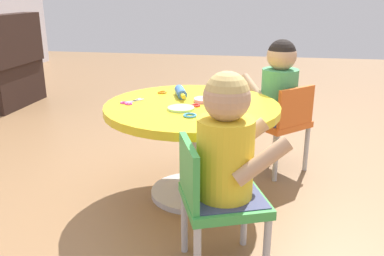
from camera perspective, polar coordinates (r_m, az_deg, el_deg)
The scene contains 14 objects.
ground_plane at distance 2.26m, azimuth -0.00°, elevation -9.19°, with size 10.00×10.00×0.00m, color olive.
craft_table at distance 2.11m, azimuth -0.00°, elevation 0.13°, with size 0.88×0.88×0.51m.
child_chair_left at distance 1.57m, azimuth 3.22°, elevation -9.77°, with size 0.39×0.39×0.54m.
seated_child_left at distance 1.49m, azimuth 4.86°, elevation -1.93°, with size 0.37×0.42×0.51m.
child_chair_right at distance 2.50m, azimuth 12.28°, elevation 0.75°, with size 0.42×0.42×0.54m.
seated_child_right at distance 2.47m, azimuth 11.96°, elevation 5.99°, with size 0.44×0.43×0.51m.
rolling_pin at distance 2.22m, azimuth -1.58°, elevation 5.00°, with size 0.22×0.10×0.05m.
craft_scissors at distance 2.12m, azimuth -8.56°, elevation 3.55°, with size 0.14×0.11×0.01m.
playdough_blob_0 at distance 1.98m, azimuth -1.54°, elevation 2.74°, with size 0.13×0.13×0.01m, color #B2E58C.
playdough_blob_1 at distance 2.12m, azimuth 1.77°, elevation 3.91°, with size 0.11×0.11×0.02m, color pink.
cookie_cutter_0 at distance 1.87m, azimuth -0.29°, elevation 1.75°, with size 0.06×0.06×0.01m, color #3F99D8.
cookie_cutter_1 at distance 2.05m, azimuth 2.82°, elevation 3.27°, with size 0.07×0.07×0.01m, color #3F99D8.
cookie_cutter_2 at distance 2.31m, azimuth -4.16°, elevation 4.98°, with size 0.05×0.05×0.01m, color orange.
cookie_cutter_3 at distance 2.03m, azimuth 0.52°, elevation 3.17°, with size 0.05×0.05×0.01m, color red.
Camera 1 is at (-1.97, -0.33, 1.05)m, focal length 38.53 mm.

